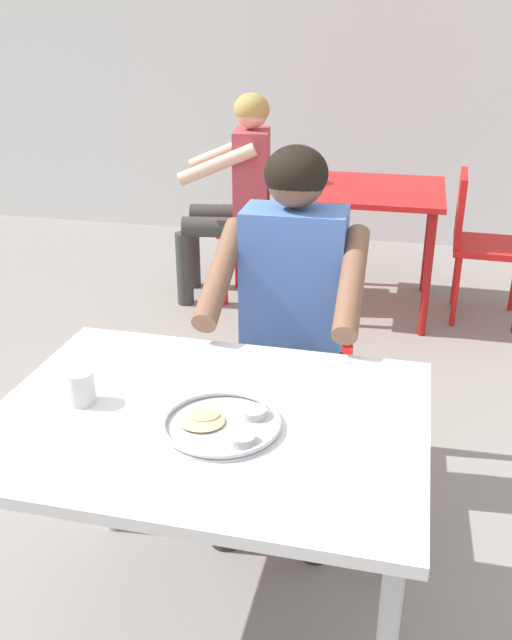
{
  "coord_description": "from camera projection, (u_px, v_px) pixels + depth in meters",
  "views": [
    {
      "loc": [
        0.44,
        -1.4,
        1.61
      ],
      "look_at": [
        0.06,
        0.21,
        0.88
      ],
      "focal_mm": 38.18,
      "sensor_mm": 36.0,
      "label": 1
    }
  ],
  "objects": [
    {
      "name": "diner_foreground",
      "position": [
        289.0,
        306.0,
        2.24
      ],
      "size": [
        0.5,
        0.56,
        1.25
      ],
      "color": "#292929",
      "rests_on": "ground"
    },
    {
      "name": "drinking_cup",
      "position": [
        81.0,
        386.0,
        1.69
      ],
      "size": [
        0.07,
        0.07,
        0.09
      ],
      "color": "silver",
      "rests_on": "table_foreground"
    },
    {
      "name": "table_background_red",
      "position": [
        370.0,
        203.0,
        3.92
      ],
      "size": [
        0.83,
        0.81,
        0.73
      ],
      "color": "red",
      "rests_on": "ground"
    },
    {
      "name": "patron_background",
      "position": [
        237.0,
        181.0,
        4.04
      ],
      "size": [
        0.6,
        0.55,
        1.23
      ],
      "color": "#383838",
      "rests_on": "ground"
    },
    {
      "name": "ground_plane",
      "position": [
        219.0,
        627.0,
        2.0
      ],
      "size": [
        12.0,
        12.0,
        0.05
      ],
      "primitive_type": "cube",
      "color": "gray"
    },
    {
      "name": "thali_tray",
      "position": [
        222.0,
        423.0,
        1.6
      ],
      "size": [
        0.28,
        0.28,
        0.03
      ],
      "color": "#B7BABF",
      "rests_on": "table_foreground"
    },
    {
      "name": "table_foreground",
      "position": [
        210.0,
        441.0,
        1.69
      ],
      "size": [
        1.06,
        0.8,
        0.73
      ],
      "color": "silver",
      "rests_on": "ground"
    },
    {
      "name": "chair_red_left",
      "position": [
        270.0,
        221.0,
        4.09
      ],
      "size": [
        0.42,
        0.4,
        0.86
      ],
      "color": "red",
      "rests_on": "ground"
    },
    {
      "name": "chair_red_right",
      "position": [
        478.0,
        236.0,
        3.83
      ],
      "size": [
        0.44,
        0.43,
        0.84
      ],
      "color": "red",
      "rests_on": "ground"
    },
    {
      "name": "chair_foreground",
      "position": [
        297.0,
        348.0,
        2.54
      ],
      "size": [
        0.41,
        0.45,
        0.83
      ],
      "color": "red",
      "rests_on": "ground"
    },
    {
      "name": "back_wall",
      "position": [
        370.0,
        6.0,
        4.81
      ],
      "size": [
        12.0,
        0.12,
        3.4
      ],
      "primitive_type": "cube",
      "color": "white",
      "rests_on": "ground"
    }
  ]
}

